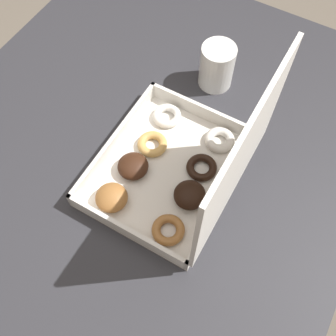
{
  "coord_description": "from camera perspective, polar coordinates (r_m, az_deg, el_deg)",
  "views": [
    {
      "loc": [
        0.3,
        0.26,
        1.49
      ],
      "look_at": [
        -0.03,
        0.07,
        0.77
      ],
      "focal_mm": 42.0,
      "sensor_mm": 36.0,
      "label": 1
    }
  ],
  "objects": [
    {
      "name": "ground_plane",
      "position": [
        1.54,
        -3.12,
        -13.44
      ],
      "size": [
        8.0,
        8.0,
        0.0
      ],
      "primitive_type": "plane",
      "color": "#6B6054"
    },
    {
      "name": "coffee_mug",
      "position": [
        0.93,
        7.11,
        14.52
      ],
      "size": [
        0.08,
        0.08,
        0.11
      ],
      "color": "white",
      "rests_on": "dining_table"
    },
    {
      "name": "dining_table",
      "position": [
        0.92,
        -5.1,
        -2.89
      ],
      "size": [
        1.24,
        0.94,
        0.75
      ],
      "color": "#2D2D33",
      "rests_on": "ground_plane"
    },
    {
      "name": "donut_box",
      "position": [
        0.76,
        2.27,
        -0.04
      ],
      "size": [
        0.33,
        0.28,
        0.31
      ],
      "color": "silver",
      "rests_on": "dining_table"
    }
  ]
}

